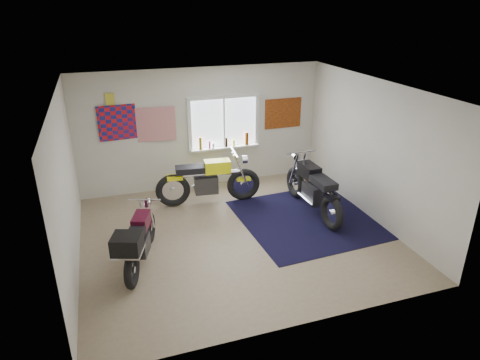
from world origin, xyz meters
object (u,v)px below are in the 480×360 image
object	(u,v)px
yellow_triumph	(208,181)
maroon_tourer	(138,241)
navy_rug	(307,219)
black_chrome_bike	(313,190)

from	to	relation	value
yellow_triumph	maroon_tourer	bearing A→B (deg)	-123.75
navy_rug	yellow_triumph	bearing A→B (deg)	141.03
yellow_triumph	black_chrome_bike	distance (m)	2.18
maroon_tourer	navy_rug	bearing A→B (deg)	-60.23
yellow_triumph	black_chrome_bike	bearing A→B (deg)	-23.43
navy_rug	maroon_tourer	world-z (taller)	maroon_tourer
navy_rug	black_chrome_bike	size ratio (longest dim) A/B	1.18
yellow_triumph	black_chrome_bike	world-z (taller)	black_chrome_bike
navy_rug	yellow_triumph	xyz separation A→B (m)	(-1.66, 1.34, 0.49)
maroon_tourer	yellow_triumph	bearing A→B (deg)	-21.07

